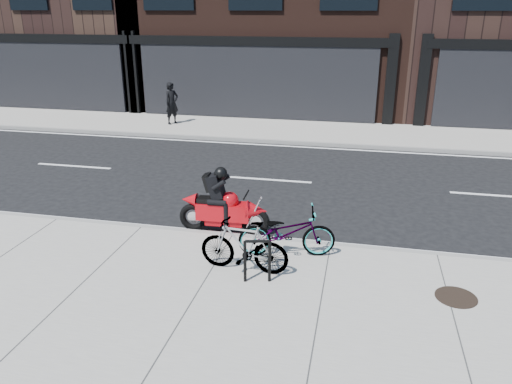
% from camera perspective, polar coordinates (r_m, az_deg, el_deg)
% --- Properties ---
extents(ground, '(120.00, 120.00, 0.00)m').
position_cam_1_polar(ground, '(12.07, -0.33, -1.60)').
color(ground, black).
rests_on(ground, ground).
extents(sidewalk_near, '(60.00, 6.00, 0.13)m').
position_cam_1_polar(sidewalk_near, '(7.80, -8.59, -14.66)').
color(sidewalk_near, gray).
rests_on(sidewalk_near, ground).
extents(sidewalk_far, '(60.00, 3.50, 0.13)m').
position_cam_1_polar(sidewalk_far, '(19.35, 4.68, 6.98)').
color(sidewalk_far, gray).
rests_on(sidewalk_far, ground).
extents(bike_rack, '(0.45, 0.15, 0.78)m').
position_cam_1_polar(bike_rack, '(8.41, 0.15, -7.46)').
color(bike_rack, black).
rests_on(bike_rack, sidewalk_near).
extents(bicycle_front, '(1.89, 1.00, 0.94)m').
position_cam_1_polar(bicycle_front, '(9.28, 3.54, -4.60)').
color(bicycle_front, gray).
rests_on(bicycle_front, sidewalk_near).
extents(bicycle_rear, '(1.63, 0.57, 0.96)m').
position_cam_1_polar(bicycle_rear, '(8.74, -1.39, -6.15)').
color(bicycle_rear, gray).
rests_on(bicycle_rear, sidewalk_near).
extents(motorcycle, '(1.96, 0.45, 1.46)m').
position_cam_1_polar(motorcycle, '(10.45, -3.26, -1.69)').
color(motorcycle, black).
rests_on(motorcycle, ground).
extents(pedestrian, '(0.65, 0.72, 1.64)m').
position_cam_1_polar(pedestrian, '(20.33, -9.60, 9.97)').
color(pedestrian, black).
rests_on(pedestrian, sidewalk_far).
extents(manhole_cover, '(0.87, 0.87, 0.02)m').
position_cam_1_polar(manhole_cover, '(8.80, 21.90, -11.09)').
color(manhole_cover, black).
rests_on(manhole_cover, sidewalk_near).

